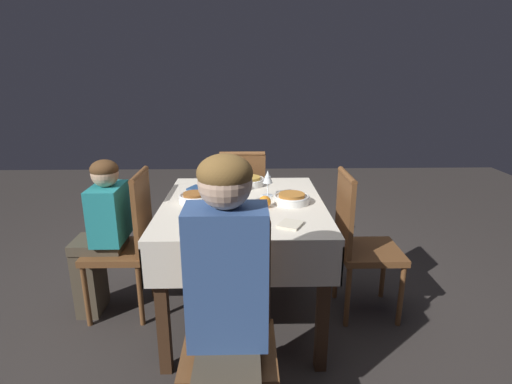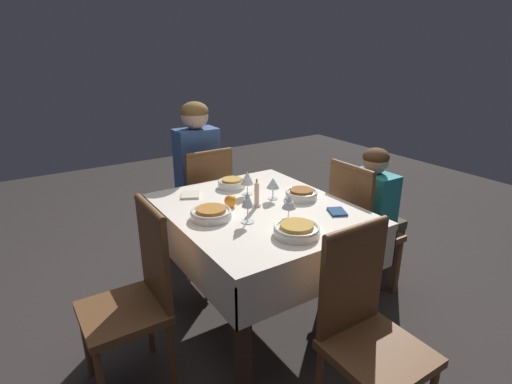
% 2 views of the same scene
% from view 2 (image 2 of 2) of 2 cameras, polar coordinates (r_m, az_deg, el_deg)
% --- Properties ---
extents(ground_plane, '(8.00, 8.00, 0.00)m').
position_cam_2_polar(ground_plane, '(2.57, 0.37, -18.14)').
color(ground_plane, '#332D2B').
extents(dining_table, '(1.11, 0.94, 0.76)m').
position_cam_2_polar(dining_table, '(2.23, 0.41, -4.74)').
color(dining_table, silver).
rests_on(dining_table, ground_plane).
extents(chair_west, '(0.38, 0.38, 0.93)m').
position_cam_2_polar(chair_west, '(2.95, -7.31, -1.71)').
color(chair_west, brown).
rests_on(chair_west, ground_plane).
extents(chair_north, '(0.38, 0.38, 0.93)m').
position_cam_2_polar(chair_north, '(2.67, 14.44, -4.70)').
color(chair_north, brown).
rests_on(chair_north, ground_plane).
extents(chair_east, '(0.38, 0.38, 0.93)m').
position_cam_2_polar(chair_east, '(1.80, 15.56, -18.10)').
color(chair_east, brown).
rests_on(chair_east, ground_plane).
extents(chair_south, '(0.38, 0.38, 0.93)m').
position_cam_2_polar(chair_south, '(2.01, -16.76, -13.63)').
color(chair_south, brown).
rests_on(chair_south, ground_plane).
extents(person_adult_denim, '(0.34, 0.30, 1.23)m').
position_cam_2_polar(person_adult_denim, '(3.01, -8.68, 2.56)').
color(person_adult_denim, '#4C4233').
rests_on(person_adult_denim, ground_plane).
extents(person_child_teal, '(0.30, 0.33, 1.00)m').
position_cam_2_polar(person_child_teal, '(2.76, 16.81, -2.98)').
color(person_child_teal, '#4C4233').
rests_on(person_child_teal, ground_plane).
extents(bowl_west, '(0.17, 0.17, 0.06)m').
position_cam_2_polar(bowl_west, '(2.49, -3.47, 1.29)').
color(bowl_west, white).
rests_on(bowl_west, dining_table).
extents(wine_glass_west, '(0.08, 0.08, 0.14)m').
position_cam_2_polar(wine_glass_west, '(2.35, -1.25, 1.94)').
color(wine_glass_west, white).
rests_on(wine_glass_west, dining_table).
extents(bowl_north, '(0.18, 0.18, 0.06)m').
position_cam_2_polar(bowl_north, '(2.32, 6.50, -0.27)').
color(bowl_north, white).
rests_on(bowl_north, dining_table).
extents(wine_glass_north, '(0.07, 0.07, 0.13)m').
position_cam_2_polar(wine_glass_north, '(2.28, 2.45, 1.18)').
color(wine_glass_north, white).
rests_on(wine_glass_north, dining_table).
extents(bowl_east, '(0.22, 0.22, 0.06)m').
position_cam_2_polar(bowl_east, '(1.88, 5.83, -5.36)').
color(bowl_east, white).
rests_on(bowl_east, dining_table).
extents(wine_glass_east, '(0.07, 0.07, 0.14)m').
position_cam_2_polar(wine_glass_east, '(1.99, 4.73, -1.58)').
color(wine_glass_east, white).
rests_on(wine_glass_east, dining_table).
extents(bowl_south, '(0.21, 0.21, 0.06)m').
position_cam_2_polar(bowl_south, '(2.05, -6.43, -3.03)').
color(bowl_south, white).
rests_on(bowl_south, dining_table).
extents(wine_glass_south, '(0.07, 0.07, 0.16)m').
position_cam_2_polar(wine_glass_south, '(1.97, -1.21, -1.30)').
color(wine_glass_south, white).
rests_on(wine_glass_south, dining_table).
extents(candle_centerpiece, '(0.05, 0.05, 0.16)m').
position_cam_2_polar(candle_centerpiece, '(2.18, 0.01, -0.56)').
color(candle_centerpiece, beige).
rests_on(candle_centerpiece, dining_table).
extents(orange_fruit, '(0.07, 0.07, 0.07)m').
position_cam_2_polar(orange_fruit, '(2.19, -3.67, -1.28)').
color(orange_fruit, orange).
rests_on(orange_fruit, dining_table).
extents(napkin_red_folded, '(0.14, 0.12, 0.01)m').
position_cam_2_polar(napkin_red_folded, '(2.16, 11.51, -2.77)').
color(napkin_red_folded, navy).
rests_on(napkin_red_folded, dining_table).
extents(napkin_spare_side, '(0.16, 0.15, 0.01)m').
position_cam_2_polar(napkin_spare_side, '(2.38, -9.37, -0.40)').
color(napkin_spare_side, beige).
rests_on(napkin_spare_side, dining_table).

